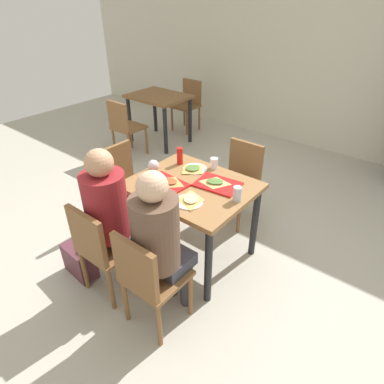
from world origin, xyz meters
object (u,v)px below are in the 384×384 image
(chair_far_side, at_px, (240,176))
(paper_plate_center, at_px, (195,169))
(chair_near_right, at_px, (147,276))
(person_in_red, at_px, (111,211))
(background_chair_far, at_px, (189,102))
(main_table, at_px, (192,195))
(tray_red_far, at_px, (218,184))
(plastic_cup_a, at_px, (214,163))
(condiment_bottle, at_px, (180,156))
(pizza_slice_b, at_px, (215,182))
(chair_near_left, at_px, (101,246))
(paper_plate_near_edge, at_px, (189,202))
(background_chair_near, at_px, (124,125))
(soda_can, at_px, (237,194))
(person_in_brown_jacket, at_px, (160,238))
(pizza_slice_a, at_px, (169,181))
(tray_red_near, at_px, (165,184))
(chair_left_end, at_px, (125,180))
(pizza_slice_d, at_px, (191,199))
(foil_bundle, at_px, (153,165))
(plastic_cup_b, at_px, (166,198))
(handbag, at_px, (80,261))
(background_table, at_px, (159,104))
(pizza_slice_c, at_px, (193,168))

(chair_far_side, relative_size, paper_plate_center, 3.84)
(chair_near_right, xyz_separation_m, person_in_red, (-0.50, 0.14, 0.25))
(chair_near_right, relative_size, background_chair_far, 1.00)
(main_table, bearing_deg, paper_plate_center, 123.49)
(tray_red_far, xyz_separation_m, plastic_cup_a, (-0.20, 0.23, 0.04))
(condiment_bottle, bearing_deg, pizza_slice_b, -12.87)
(chair_near_left, relative_size, condiment_bottle, 5.27)
(paper_plate_near_edge, distance_m, plastic_cup_a, 0.61)
(background_chair_near, bearing_deg, chair_near_right, -38.32)
(plastic_cup_a, bearing_deg, soda_can, -36.23)
(person_in_brown_jacket, xyz_separation_m, soda_can, (0.18, 0.68, 0.08))
(chair_near_right, relative_size, pizza_slice_b, 3.42)
(paper_plate_center, distance_m, pizza_slice_a, 0.35)
(tray_red_near, bearing_deg, chair_near_right, -56.85)
(chair_left_end, bearing_deg, pizza_slice_d, -11.14)
(paper_plate_center, height_order, background_chair_near, background_chair_near)
(tray_red_near, height_order, foil_bundle, foil_bundle)
(pizza_slice_a, xyz_separation_m, soda_can, (0.58, 0.14, 0.04))
(plastic_cup_a, xyz_separation_m, plastic_cup_b, (0.05, -0.70, 0.00))
(chair_near_left, height_order, condiment_bottle, condiment_bottle)
(person_in_brown_jacket, height_order, pizza_slice_a, person_in_brown_jacket)
(person_in_brown_jacket, height_order, background_chair_near, person_in_brown_jacket)
(handbag, bearing_deg, plastic_cup_a, 63.70)
(main_table, relative_size, pizza_slice_a, 4.21)
(person_in_red, distance_m, pizza_slice_b, 0.88)
(main_table, relative_size, plastic_cup_b, 10.03)
(paper_plate_center, bearing_deg, chair_near_right, -68.62)
(person_in_red, distance_m, background_table, 3.08)
(tray_red_near, height_order, soda_can, soda_can)
(plastic_cup_b, distance_m, foil_bundle, 0.56)
(paper_plate_center, relative_size, paper_plate_near_edge, 1.00)
(person_in_red, bearing_deg, handbag, -155.97)
(background_chair_far, bearing_deg, background_chair_near, -90.00)
(paper_plate_near_edge, relative_size, pizza_slice_c, 1.01)
(pizza_slice_c, relative_size, soda_can, 1.78)
(chair_near_right, distance_m, handbag, 0.92)
(person_in_red, relative_size, person_in_brown_jacket, 1.00)
(chair_far_side, relative_size, tray_red_far, 2.34)
(tray_red_far, bearing_deg, plastic_cup_b, -107.56)
(chair_near_left, bearing_deg, chair_left_end, 128.52)
(pizza_slice_b, height_order, plastic_cup_a, plastic_cup_a)
(background_chair_far, bearing_deg, tray_red_far, -46.56)
(main_table, height_order, plastic_cup_a, plastic_cup_a)
(main_table, height_order, pizza_slice_a, pizza_slice_a)
(background_chair_near, bearing_deg, person_in_brown_jacket, -36.16)
(person_in_red, distance_m, person_in_brown_jacket, 0.50)
(tray_red_near, distance_m, paper_plate_near_edge, 0.34)
(person_in_brown_jacket, distance_m, tray_red_near, 0.67)
(tray_red_far, distance_m, condiment_bottle, 0.52)
(paper_plate_center, bearing_deg, chair_near_left, -95.59)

